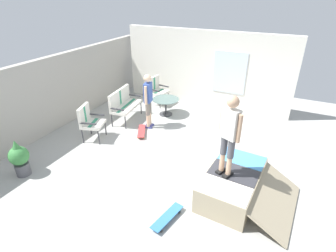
% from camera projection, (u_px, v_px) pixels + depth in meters
% --- Properties ---
extents(ground_plane, '(12.00, 12.00, 0.10)m').
position_uv_depth(ground_plane, '(172.00, 161.00, 6.76)').
color(ground_plane, '#A8A8A3').
extents(back_wall_cinderblock, '(9.00, 0.20, 2.17)m').
position_uv_depth(back_wall_cinderblock, '(49.00, 95.00, 7.78)').
color(back_wall_cinderblock, '#ADA89E').
rests_on(back_wall_cinderblock, ground_plane).
extents(house_facade, '(0.23, 6.00, 2.66)m').
position_uv_depth(house_facade, '(205.00, 69.00, 9.33)').
color(house_facade, white).
rests_on(house_facade, ground_plane).
extents(skate_ramp, '(1.88, 1.87, 0.57)m').
position_uv_depth(skate_ramp, '(234.00, 184.00, 5.49)').
color(skate_ramp, tan).
rests_on(skate_ramp, ground_plane).
extents(patio_bench, '(1.31, 0.70, 1.02)m').
position_uv_depth(patio_bench, '(123.00, 102.00, 8.52)').
color(patio_bench, '#38383D').
rests_on(patio_bench, ground_plane).
extents(patio_chair_near_house, '(0.69, 0.63, 1.02)m').
position_uv_depth(patio_chair_near_house, '(156.00, 88.00, 9.71)').
color(patio_chair_near_house, '#38383D').
rests_on(patio_chair_near_house, ground_plane).
extents(patio_chair_by_wall, '(0.76, 0.71, 1.02)m').
position_uv_depth(patio_chair_by_wall, '(89.00, 120.00, 7.41)').
color(patio_chair_by_wall, '#38383D').
rests_on(patio_chair_by_wall, ground_plane).
extents(patio_table, '(0.90, 0.90, 0.57)m').
position_uv_depth(patio_table, '(166.00, 104.00, 8.96)').
color(patio_table, '#38383D').
rests_on(patio_table, ground_plane).
extents(person_watching, '(0.47, 0.29, 1.69)m').
position_uv_depth(person_watching, '(148.00, 97.00, 7.89)').
color(person_watching, navy).
rests_on(person_watching, ground_plane).
extents(person_skater, '(0.33, 0.45, 1.68)m').
position_uv_depth(person_skater, '(229.00, 131.00, 4.87)').
color(person_skater, black).
rests_on(person_skater, skate_ramp).
extents(skateboard_by_bench, '(0.80, 0.55, 0.10)m').
position_uv_depth(skateboard_by_bench, '(141.00, 131.00, 7.91)').
color(skateboard_by_bench, '#B23838').
rests_on(skateboard_by_bench, ground_plane).
extents(skateboard_spare, '(0.82, 0.35, 0.10)m').
position_uv_depth(skateboard_spare, '(167.00, 217.00, 4.96)').
color(skateboard_spare, '#3372B2').
rests_on(skateboard_spare, ground_plane).
extents(potted_plant, '(0.44, 0.44, 0.92)m').
position_uv_depth(potted_plant, '(19.00, 158.00, 6.01)').
color(potted_plant, '#515156').
rests_on(potted_plant, ground_plane).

